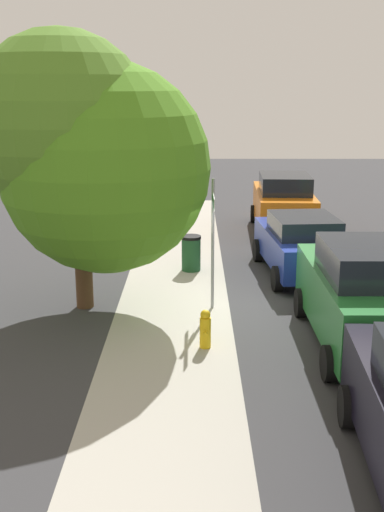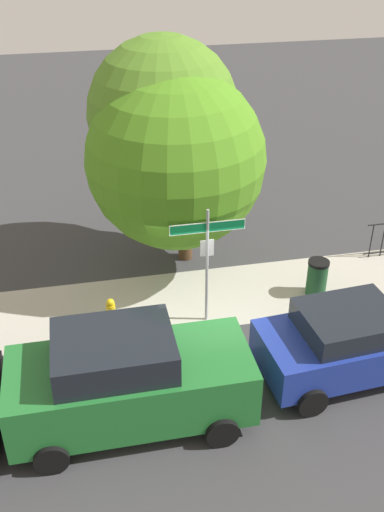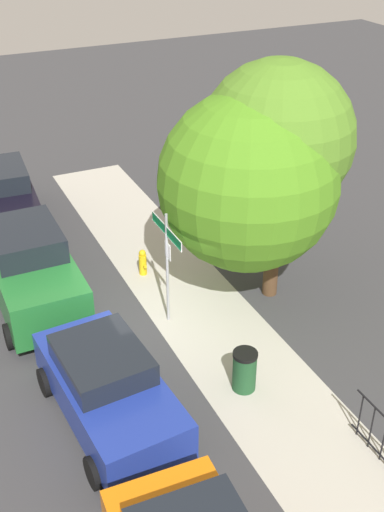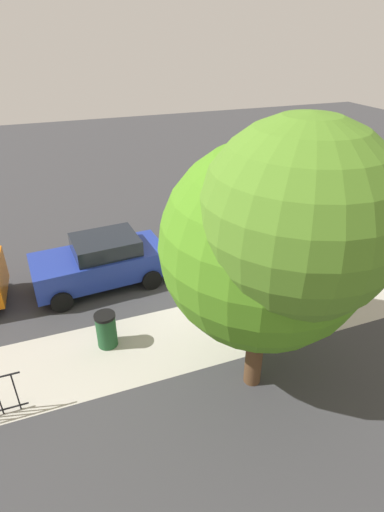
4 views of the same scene
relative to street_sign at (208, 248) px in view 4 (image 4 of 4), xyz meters
name	(u,v)px [view 4 (image 4 of 4)]	position (x,y,z in m)	size (l,w,h in m)	color
ground_plane	(206,301)	(-0.14, -0.40, -2.08)	(60.00, 60.00, 0.00)	#38383A
sidewalk_strip	(155,343)	(1.86, 0.90, -2.07)	(24.00, 2.60, 0.00)	#B1AC9F
street_sign	(208,248)	(0.00, 0.00, 0.00)	(1.74, 0.07, 3.00)	#9EA0A5
shade_tree	(270,239)	(-0.24, 2.63, 1.50)	(4.52, 5.03, 6.13)	#513721
car_black	(341,212)	(-6.85, -2.75, -1.09)	(4.56, 2.38, 1.97)	black
car_green	(233,227)	(-2.19, -2.89, -1.03)	(4.63, 2.14, 2.11)	#216D2D
car_blue	(101,261)	(2.64, -2.45, -1.23)	(4.24, 2.29, 1.66)	navy
fire_hydrant	(278,287)	(-2.28, 0.20, -1.69)	(0.42, 0.22, 0.78)	yellow
trash_bin	(106,330)	(3.03, 0.50, -1.58)	(0.55, 0.55, 0.98)	#1E4C28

